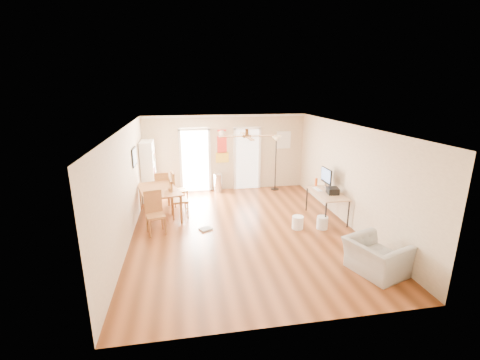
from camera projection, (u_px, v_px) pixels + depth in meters
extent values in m
plane|color=brown|center=(244.00, 230.00, 8.28)|extent=(7.00, 7.00, 0.00)
cube|color=red|center=(222.00, 146.00, 11.13)|extent=(0.46, 0.03, 1.10)
cube|color=white|center=(284.00, 140.00, 11.44)|extent=(0.50, 0.04, 0.60)
cube|color=black|center=(134.00, 157.00, 8.70)|extent=(0.04, 0.66, 0.48)
cylinder|color=silver|center=(218.00, 183.00, 11.23)|extent=(0.32, 0.32, 0.63)
cube|color=white|center=(317.00, 189.00, 9.08)|extent=(0.15, 0.39, 0.01)
cube|color=black|center=(333.00, 191.00, 8.70)|extent=(0.33, 0.37, 0.17)
cylinder|color=#F05915|center=(316.00, 182.00, 9.40)|extent=(0.08, 0.08, 0.22)
cylinder|color=silver|center=(322.00, 223.00, 8.33)|extent=(0.29, 0.29, 0.33)
cylinder|color=white|center=(298.00, 222.00, 8.32)|extent=(0.37, 0.37, 0.33)
cube|color=#A0A19B|center=(206.00, 229.00, 8.29)|extent=(0.36, 0.34, 0.04)
imported|color=#A5A6A0|center=(376.00, 257.00, 6.30)|extent=(1.19, 1.27, 0.67)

